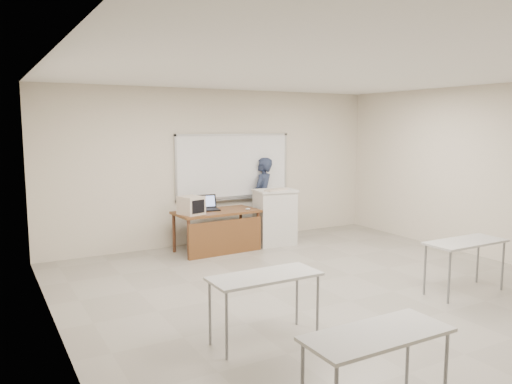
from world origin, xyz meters
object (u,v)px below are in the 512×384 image
laptop (208,207)px  mouse (248,209)px  instructor_desk (219,222)px  presenter (263,198)px  crt_monitor (191,205)px  keyboard (276,190)px  podium (275,217)px  whiteboard (234,167)px

laptop → mouse: (0.65, -0.36, -0.04)m
instructor_desk → mouse: size_ratio=15.78×
instructor_desk → presenter: 1.53m
crt_monitor → laptop: size_ratio=1.09×
crt_monitor → mouse: crt_monitor is taller
keyboard → podium: bearing=55.9°
podium → presenter: bearing=86.1°
podium → laptop: bearing=175.3°
keyboard → laptop: bearing=149.4°
instructor_desk → laptop: bearing=107.5°
whiteboard → laptop: whiteboard is taller
whiteboard → podium: whiteboard is taller
mouse → presenter: size_ratio=0.06×
podium → presenter: 0.76m
whiteboard → instructor_desk: bearing=-131.9°
podium → mouse: bearing=-164.7°
laptop → crt_monitor: bearing=-139.7°
crt_monitor → keyboard: keyboard is taller
whiteboard → instructor_desk: size_ratio=1.62×
laptop → presenter: size_ratio=0.22×
podium → mouse: size_ratio=11.10×
crt_monitor → keyboard: size_ratio=0.80×
whiteboard → crt_monitor: whiteboard is taller
podium → laptop: size_ratio=2.92×
laptop → presenter: presenter is taller
keyboard → presenter: size_ratio=0.31×
mouse → keyboard: 0.69m
podium → laptop: 1.35m
instructor_desk → whiteboard: bearing=45.4°
crt_monitor → laptop: bearing=15.1°
whiteboard → presenter: (0.63, -0.07, -0.66)m
crt_monitor → laptop: crt_monitor is taller
mouse → laptop: bearing=131.4°
whiteboard → mouse: bearing=-99.8°
laptop → whiteboard: bearing=40.6°
instructor_desk → laptop: (-0.10, 0.27, 0.25)m
presenter → podium: bearing=41.1°
mouse → keyboard: size_ratio=0.19×
podium → presenter: (0.13, 0.69, 0.28)m
podium → keyboard: size_ratio=2.14×
podium → laptop: podium is taller
whiteboard → laptop: 1.16m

